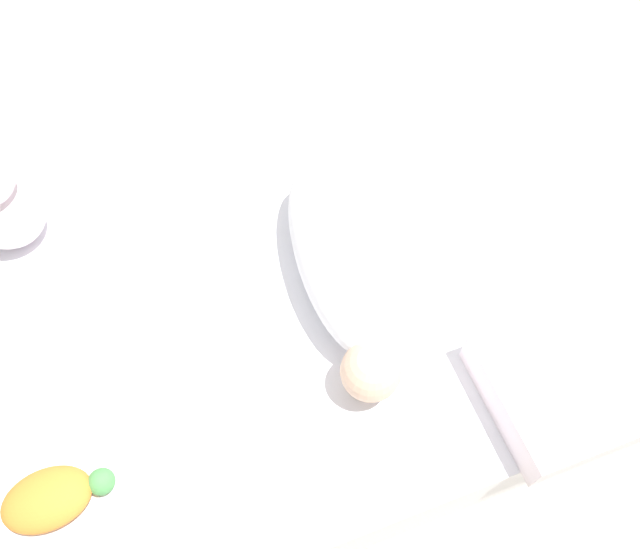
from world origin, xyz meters
The scene contains 5 objects.
ground_plane centered at (0.00, 0.00, 0.00)m, with size 12.00×12.00×0.00m, color #B2A893.
bed_mattress centered at (0.00, 0.00, 0.11)m, with size 1.49×1.03×0.23m.
swaddled_baby centered at (0.07, 0.00, 0.32)m, with size 0.21×0.60×0.17m.
pillow centered at (0.41, -0.39, 0.27)m, with size 0.29×0.30×0.09m.
turtle_plush centered at (-0.59, -0.26, 0.26)m, with size 0.21×0.12×0.07m.
Camera 1 is at (-0.21, -0.67, 1.47)m, focal length 35.00 mm.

